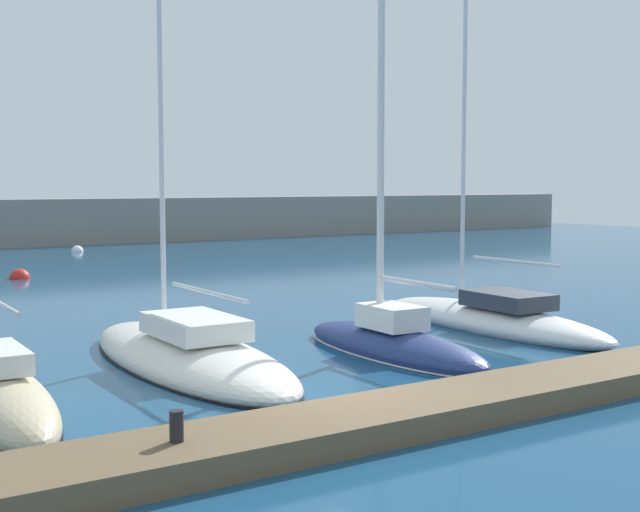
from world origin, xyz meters
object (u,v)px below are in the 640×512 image
mooring_buoy_white (77,252)px  dock_bollard (177,426)px  sailboat_white_fifth (491,317)px  mooring_buoy_red (20,279)px  sailboat_navy_fourth (392,339)px  sailboat_ivory_third (187,355)px

mooring_buoy_white → dock_bollard: (-11.21, -39.14, 0.66)m
sailboat_white_fifth → mooring_buoy_white: 32.90m
mooring_buoy_white → mooring_buoy_red: bearing=-117.1°
mooring_buoy_red → dock_bollard: 26.61m
sailboat_navy_fourth → mooring_buoy_red: bearing=9.9°
sailboat_navy_fourth → mooring_buoy_white: sailboat_navy_fourth is taller
sailboat_ivory_third → sailboat_white_fifth: bearing=-89.2°
dock_bollard → sailboat_white_fifth: bearing=27.0°
sailboat_ivory_third → mooring_buoy_white: (8.13, 32.84, -0.25)m
mooring_buoy_white → dock_bollard: dock_bollard is taller
sailboat_ivory_third → dock_bollard: size_ratio=37.38×
sailboat_ivory_third → mooring_buoy_red: (1.51, 19.91, -0.25)m
sailboat_navy_fourth → mooring_buoy_red: (-3.13, 21.28, -0.35)m
sailboat_ivory_third → dock_bollard: 7.02m
sailboat_navy_fourth → sailboat_white_fifth: size_ratio=0.84×
sailboat_ivory_third → mooring_buoy_white: sailboat_ivory_third is taller
sailboat_navy_fourth → sailboat_white_fifth: bearing=-72.1°
sailboat_ivory_third → mooring_buoy_red: sailboat_ivory_third is taller
sailboat_white_fifth → mooring_buoy_white: sailboat_white_fifth is taller
sailboat_navy_fourth → mooring_buoy_white: (3.49, 34.22, -0.35)m
mooring_buoy_white → dock_bollard: bearing=-106.0°
sailboat_white_fifth → mooring_buoy_white: size_ratio=19.19×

